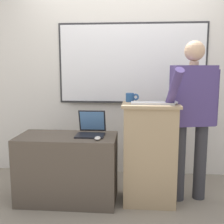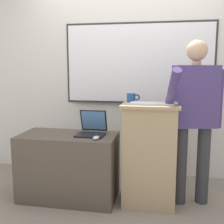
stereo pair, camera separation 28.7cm
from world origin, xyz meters
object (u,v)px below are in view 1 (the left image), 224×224
side_desk (68,168)px  laptop (91,128)px  lectern_podium (150,154)px  coffee_mug (131,97)px  wireless_keyboard (153,103)px  computer_mouse_by_laptop (98,138)px  person_presenter (192,110)px  computer_mouse_by_keyboard (175,102)px

side_desk → laptop: 0.49m
lectern_podium → coffee_mug: size_ratio=7.51×
wireless_keyboard → side_desk: bearing=178.2°
computer_mouse_by_laptop → coffee_mug: coffee_mug is taller
person_presenter → computer_mouse_by_keyboard: 0.25m
person_presenter → coffee_mug: bearing=165.6°
coffee_mug → side_desk: bearing=-166.9°
lectern_podium → wireless_keyboard: size_ratio=2.47×
computer_mouse_by_keyboard → lectern_podium: bearing=172.3°
side_desk → person_presenter: bearing=5.5°
laptop → wireless_keyboard: (0.63, -0.10, 0.28)m
side_desk → wireless_keyboard: 1.13m
computer_mouse_by_laptop → computer_mouse_by_keyboard: computer_mouse_by_keyboard is taller
side_desk → person_presenter: size_ratio=0.61×
side_desk → computer_mouse_by_laptop: bearing=-22.9°
laptop → wireless_keyboard: wireless_keyboard is taller
side_desk → laptop: (0.25, 0.07, 0.42)m
person_presenter → coffee_mug: person_presenter is taller
lectern_podium → laptop: bearing=175.8°
wireless_keyboard → coffee_mug: size_ratio=3.04×
lectern_podium → coffee_mug: bearing=147.9°
side_desk → computer_mouse_by_keyboard: size_ratio=10.26×
laptop → lectern_podium: bearing=-4.2°
person_presenter → coffee_mug: size_ratio=11.97×
person_presenter → side_desk: bearing=173.7°
laptop → computer_mouse_by_laptop: bearing=-65.7°
computer_mouse_by_laptop → side_desk: bearing=157.1°
computer_mouse_by_laptop → laptop: bearing=114.3°
wireless_keyboard → computer_mouse_by_laptop: wireless_keyboard is taller
person_presenter → laptop: person_presenter is taller
lectern_podium → side_desk: size_ratio=1.02×
wireless_keyboard → computer_mouse_by_keyboard: bearing=4.8°
laptop → computer_mouse_by_laptop: 0.24m
laptop → computer_mouse_by_keyboard: (0.85, -0.08, 0.29)m
computer_mouse_by_laptop → wireless_keyboard: bearing=12.3°
wireless_keyboard → computer_mouse_by_laptop: bearing=-167.7°
laptop → computer_mouse_by_keyboard: size_ratio=3.08×
lectern_podium → computer_mouse_by_laptop: size_ratio=10.51×
side_desk → person_presenter: 1.44m
lectern_podium → computer_mouse_by_laptop: 0.58m
laptop → computer_mouse_by_keyboard: bearing=-5.2°
side_desk → computer_mouse_by_keyboard: (1.10, -0.01, 0.71)m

